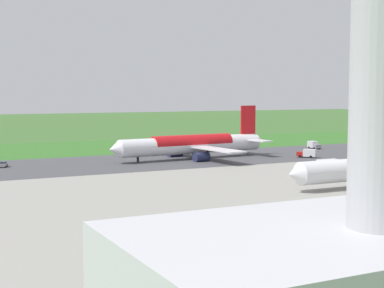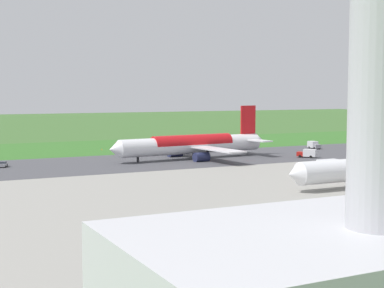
% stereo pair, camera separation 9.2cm
% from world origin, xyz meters
% --- Properties ---
extents(ground_plane, '(800.00, 800.00, 0.00)m').
position_xyz_m(ground_plane, '(0.00, 0.00, 0.00)').
color(ground_plane, '#3D662D').
extents(runway_asphalt, '(600.00, 41.71, 0.06)m').
position_xyz_m(runway_asphalt, '(0.00, 0.00, 0.03)').
color(runway_asphalt, '#47474C').
rests_on(runway_asphalt, ground).
extents(apron_concrete, '(440.00, 110.00, 0.05)m').
position_xyz_m(apron_concrete, '(0.00, 57.01, 0.03)').
color(apron_concrete, gray).
rests_on(apron_concrete, ground).
extents(grass_verge_foreground, '(600.00, 80.00, 0.04)m').
position_xyz_m(grass_verge_foreground, '(0.00, -38.44, 0.02)').
color(grass_verge_foreground, '#346B27').
rests_on(grass_verge_foreground, ground).
extents(airliner_main, '(54.15, 44.37, 15.88)m').
position_xyz_m(airliner_main, '(-0.51, -0.04, 4.35)').
color(airliner_main, white).
rests_on(airliner_main, ground).
extents(airliner_parked_mid, '(49.08, 40.03, 14.37)m').
position_xyz_m(airliner_parked_mid, '(-14.36, 63.57, 3.92)').
color(airliner_parked_mid, white).
rests_on(airliner_parked_mid, ground).
extents(service_truck_baggage, '(2.95, 6.03, 2.65)m').
position_xyz_m(service_truck_baggage, '(-53.00, -8.95, 1.40)').
color(service_truck_baggage, gray).
rests_on(service_truck_baggage, ground).
extents(service_car_followme, '(3.08, 4.56, 1.62)m').
position_xyz_m(service_car_followme, '(54.08, -4.74, 0.84)').
color(service_car_followme, gray).
rests_on(service_car_followme, ground).
extents(service_truck_fuel, '(5.29, 5.98, 2.65)m').
position_xyz_m(service_truck_fuel, '(-33.04, 13.36, 1.40)').
color(service_truck_fuel, '#B21914').
rests_on(service_truck_fuel, ground).
extents(no_stopping_sign, '(0.60, 0.10, 2.85)m').
position_xyz_m(no_stopping_sign, '(11.63, -34.73, 1.68)').
color(no_stopping_sign, slate).
rests_on(no_stopping_sign, ground).
extents(traffic_cone_orange, '(0.40, 0.40, 0.55)m').
position_xyz_m(traffic_cone_orange, '(15.78, -38.08, 0.28)').
color(traffic_cone_orange, orange).
rests_on(traffic_cone_orange, ground).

